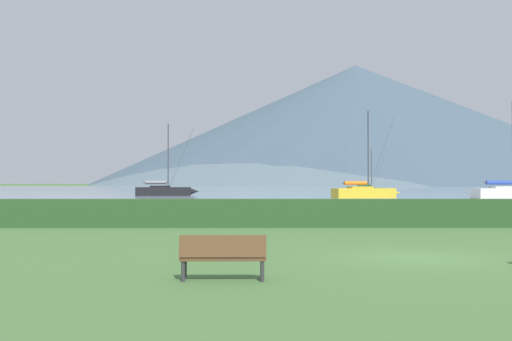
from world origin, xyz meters
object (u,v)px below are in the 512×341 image
(park_bench_near_path, at_px, (223,255))
(sailboat_slip_4, at_px, (164,191))
(sailboat_slip_2, at_px, (509,192))
(sailboat_slip_5, at_px, (364,192))
(sailboat_slip_1, at_px, (369,190))

(park_bench_near_path, bearing_deg, sailboat_slip_4, 99.38)
(sailboat_slip_2, bearing_deg, park_bench_near_path, -121.85)
(park_bench_near_path, bearing_deg, sailboat_slip_2, 62.27)
(sailboat_slip_2, xyz_separation_m, sailboat_slip_4, (-43.09, 15.33, -0.02))
(sailboat_slip_2, relative_size, sailboat_slip_4, 1.12)
(sailboat_slip_4, bearing_deg, sailboat_slip_5, -30.71)
(sailboat_slip_5, distance_m, park_bench_near_path, 63.99)
(sailboat_slip_2, height_order, park_bench_near_path, sailboat_slip_2)
(sailboat_slip_1, bearing_deg, park_bench_near_path, -122.37)
(sailboat_slip_2, height_order, sailboat_slip_5, sailboat_slip_2)
(sailboat_slip_2, relative_size, park_bench_near_path, 6.51)
(sailboat_slip_1, bearing_deg, sailboat_slip_4, -176.31)
(sailboat_slip_2, xyz_separation_m, park_bench_near_path, (-31.16, -58.70, -0.23))
(sailboat_slip_2, distance_m, sailboat_slip_4, 45.73)
(sailboat_slip_5, bearing_deg, park_bench_near_path, -116.49)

